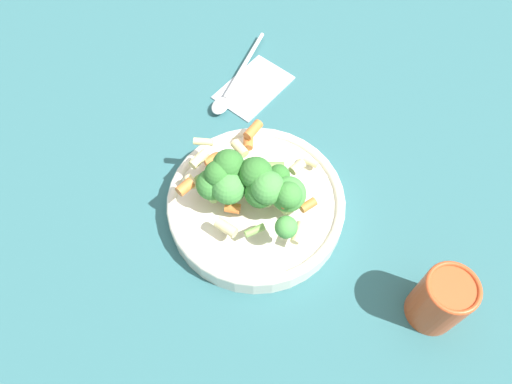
{
  "coord_description": "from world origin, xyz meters",
  "views": [
    {
      "loc": [
        -0.01,
        0.33,
        0.64
      ],
      "look_at": [
        0.0,
        0.0,
        0.06
      ],
      "focal_mm": 35.0,
      "sensor_mm": 36.0,
      "label": 1
    }
  ],
  "objects": [
    {
      "name": "pasta_salad",
      "position": [
        0.01,
        0.01,
        0.09
      ],
      "size": [
        0.19,
        0.2,
        0.09
      ],
      "color": "#8CB766",
      "rests_on": "bowl"
    },
    {
      "name": "napkin",
      "position": [
        0.01,
        -0.23,
        0.0
      ],
      "size": [
        0.14,
        0.15,
        0.01
      ],
      "color": "#B2BCC6",
      "rests_on": "ground_plane"
    },
    {
      "name": "cup",
      "position": [
        -0.23,
        0.14,
        0.05
      ],
      "size": [
        0.06,
        0.06,
        0.1
      ],
      "color": "#CC4C23",
      "rests_on": "ground_plane"
    },
    {
      "name": "bowl",
      "position": [
        0.0,
        0.0,
        0.02
      ],
      "size": [
        0.25,
        0.25,
        0.04
      ],
      "color": "silver",
      "rests_on": "ground_plane"
    },
    {
      "name": "spoon",
      "position": [
        0.05,
        -0.22,
        0.01
      ],
      "size": [
        0.09,
        0.19,
        0.01
      ],
      "rotation": [
        0.0,
        0.0,
        7.48
      ],
      "color": "silver",
      "rests_on": "napkin"
    },
    {
      "name": "ground_plane",
      "position": [
        0.0,
        0.0,
        0.0
      ],
      "size": [
        3.0,
        3.0,
        0.0
      ],
      "primitive_type": "plane",
      "color": "#2D6066"
    }
  ]
}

